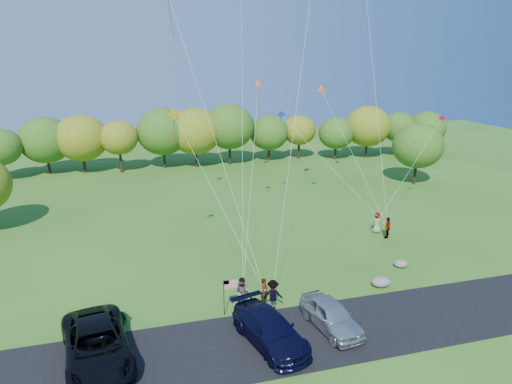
# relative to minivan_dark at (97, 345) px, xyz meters

# --- Properties ---
(ground) EXTENTS (140.00, 140.00, 0.00)m
(ground) POSITION_rel_minivan_dark_xyz_m (11.41, 3.28, -1.00)
(ground) COLOR #30621C
(ground) RESTS_ON ground
(asphalt_lane) EXTENTS (44.00, 6.00, 0.06)m
(asphalt_lane) POSITION_rel_minivan_dark_xyz_m (11.41, -0.72, -0.97)
(asphalt_lane) COLOR black
(asphalt_lane) RESTS_ON ground
(treeline) EXTENTS (75.29, 27.22, 8.15)m
(treeline) POSITION_rel_minivan_dark_xyz_m (12.19, 39.44, 3.67)
(treeline) COLOR #362013
(treeline) RESTS_ON ground
(minivan_dark) EXTENTS (4.15, 7.18, 1.88)m
(minivan_dark) POSITION_rel_minivan_dark_xyz_m (0.00, 0.00, 0.00)
(minivan_dark) COLOR black
(minivan_dark) RESTS_ON asphalt_lane
(minivan_navy) EXTENTS (3.64, 6.08, 1.65)m
(minivan_navy) POSITION_rel_minivan_dark_xyz_m (8.87, -0.91, -0.12)
(minivan_navy) COLOR black
(minivan_navy) RESTS_ON asphalt_lane
(minivan_silver) EXTENTS (2.59, 4.98, 1.62)m
(minivan_silver) POSITION_rel_minivan_dark_xyz_m (12.66, -0.46, -0.13)
(minivan_silver) COLOR #A8AEB3
(minivan_silver) RESTS_ON asphalt_lane
(flyer_a) EXTENTS (0.72, 0.77, 1.77)m
(flyer_a) POSITION_rel_minivan_dark_xyz_m (9.76, 3.14, -0.12)
(flyer_a) COLOR #4C4C59
(flyer_a) RESTS_ON ground
(flyer_b) EXTENTS (1.14, 1.02, 1.94)m
(flyer_b) POSITION_rel_minivan_dark_xyz_m (8.41, 3.24, -0.03)
(flyer_b) COLOR #4C4C59
(flyer_b) RESTS_ON ground
(flyer_c) EXTENTS (1.39, 1.02, 1.93)m
(flyer_c) POSITION_rel_minivan_dark_xyz_m (10.11, 2.48, -0.04)
(flyer_c) COLOR #4C4C59
(flyer_c) RESTS_ON ground
(flyer_d) EXTENTS (1.11, 1.09, 1.87)m
(flyer_d) POSITION_rel_minivan_dark_xyz_m (23.01, 10.80, -0.07)
(flyer_d) COLOR #4C4C59
(flyer_d) RESTS_ON ground
(flyer_e) EXTENTS (1.04, 0.81, 1.87)m
(flyer_e) POSITION_rel_minivan_dark_xyz_m (22.78, 12.14, -0.07)
(flyer_e) COLOR #4C4C59
(flyer_e) RESTS_ON ground
(park_bench) EXTENTS (1.70, 0.91, 0.97)m
(park_bench) POSITION_rel_minivan_dark_xyz_m (0.58, 3.27, -0.48)
(park_bench) COLOR #13351F
(park_bench) RESTS_ON ground
(trash_barrel) EXTENTS (0.68, 0.68, 1.01)m
(trash_barrel) POSITION_rel_minivan_dark_xyz_m (-0.99, 2.92, -0.49)
(trash_barrel) COLOR #0C4BBA
(trash_barrel) RESTS_ON ground
(flag_assembly) EXTENTS (0.86, 0.55, 2.31)m
(flag_assembly) POSITION_rel_minivan_dark_xyz_m (7.33, 2.58, 0.71)
(flag_assembly) COLOR black
(flag_assembly) RESTS_ON ground
(boulder_near) EXTENTS (1.35, 1.06, 0.67)m
(boulder_near) POSITION_rel_minivan_dark_xyz_m (18.04, 3.25, -0.66)
(boulder_near) COLOR gray
(boulder_near) RESTS_ON ground
(boulder_far) EXTENTS (1.05, 0.87, 0.55)m
(boulder_far) POSITION_rel_minivan_dark_xyz_m (20.99, 5.50, -0.73)
(boulder_far) COLOR gray
(boulder_far) RESTS_ON ground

